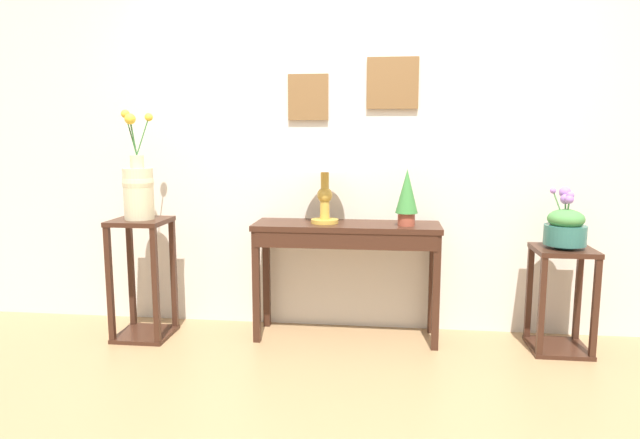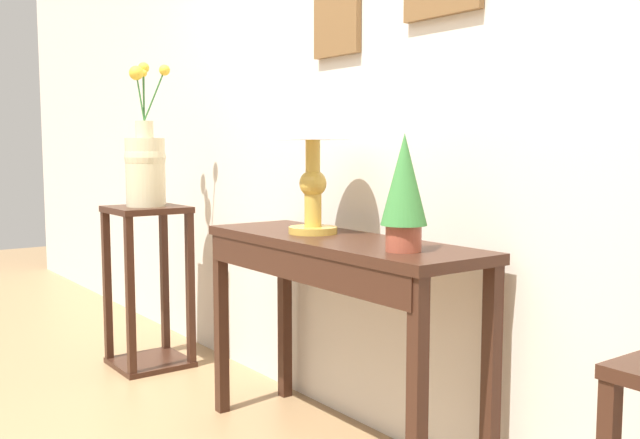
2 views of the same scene
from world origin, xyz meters
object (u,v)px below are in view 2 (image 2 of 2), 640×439
object	(u,v)px
potted_plant_on_console	(404,188)
pedestal_stand_left	(148,287)
console_table	(332,272)
table_lamp	(313,125)
flower_vase_tall_left	(145,162)

from	to	relation	value
potted_plant_on_console	pedestal_stand_left	size ratio (longest dim) A/B	0.45
console_table	pedestal_stand_left	xyz separation A→B (m)	(-1.34, -0.12, -0.26)
console_table	pedestal_stand_left	size ratio (longest dim) A/B	1.51
console_table	table_lamp	xyz separation A→B (m)	(-0.14, 0.02, 0.51)
potted_plant_on_console	flower_vase_tall_left	size ratio (longest dim) A/B	0.51
console_table	flower_vase_tall_left	size ratio (longest dim) A/B	1.71
pedestal_stand_left	flower_vase_tall_left	xyz separation A→B (m)	(-0.00, 0.00, 0.61)
table_lamp	potted_plant_on_console	world-z (taller)	table_lamp
console_table	potted_plant_on_console	size ratio (longest dim) A/B	3.37
table_lamp	pedestal_stand_left	world-z (taller)	table_lamp
potted_plant_on_console	flower_vase_tall_left	bearing A→B (deg)	-176.45
table_lamp	console_table	bearing A→B (deg)	-8.98
console_table	potted_plant_on_console	xyz separation A→B (m)	(0.38, -0.01, 0.31)
potted_plant_on_console	flower_vase_tall_left	distance (m)	1.72
pedestal_stand_left	flower_vase_tall_left	bearing A→B (deg)	141.57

